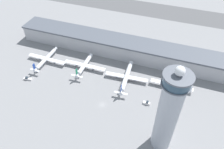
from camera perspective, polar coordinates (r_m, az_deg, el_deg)
The scene contains 10 objects.
ground_plane at distance 181.61m, azimuth -2.55°, elevation -7.88°, with size 1000.00×1000.00×0.00m, color gray.
terminal_building at distance 223.99m, azimuth 4.02°, elevation 6.81°, with size 232.82×25.00×17.85m.
runway_strip at distance 322.33m, azimuth 9.88°, elevation 16.42°, with size 349.23×44.00×0.01m, color #515154.
control_tower at distance 138.14m, azimuth 14.46°, elevation -9.58°, with size 16.57×16.57×70.40m.
airplane_gate_alpha at distance 227.10m, azimuth -16.82°, elevation 3.94°, with size 41.15×38.75×12.00m.
airplane_gate_bravo at distance 211.47m, azimuth -7.24°, elevation 2.41°, with size 41.80×34.22×12.92m.
airplane_gate_charlie at distance 198.51m, azimuth 3.76°, elevation -0.65°, with size 39.60×43.43×12.80m.
airplane_gate_delta at distance 197.32m, azimuth 15.31°, elevation -2.66°, with size 37.08×35.47×12.72m.
service_truck_catering at distance 183.43m, azimuth 9.04°, elevation -7.36°, with size 5.83×2.65×3.07m.
service_truck_fuel at distance 215.38m, azimuth -21.16°, elevation -1.04°, with size 8.13×3.79×2.93m.
Camera 1 is at (46.24, -105.32, 140.54)m, focal length 35.00 mm.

